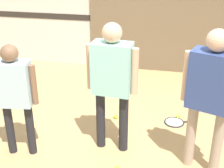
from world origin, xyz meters
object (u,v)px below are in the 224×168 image
person_student_left (14,89)px  person_student_right (211,88)px  tennis_ball_near_instructor (117,168)px  tennis_ball_by_spare_racket (178,116)px  tennis_ball_stray_right (116,116)px  racket_spare_on_floor (175,122)px  tennis_ball_stray_left (191,117)px  person_instructor (112,75)px

person_student_left → person_student_right: (2.20, 0.16, 0.16)m
tennis_ball_near_instructor → tennis_ball_by_spare_racket: 1.53m
person_student_right → tennis_ball_by_spare_racket: person_student_right is taller
tennis_ball_stray_right → person_student_left: bearing=-133.1°
tennis_ball_by_spare_racket → person_student_left: bearing=-146.7°
racket_spare_on_floor → tennis_ball_by_spare_racket: (0.04, 0.14, 0.02)m
person_student_left → tennis_ball_stray_left: 2.61m
tennis_ball_stray_left → tennis_ball_stray_right: same height
person_student_left → tennis_ball_stray_right: person_student_left is taller
person_student_right → tennis_ball_stray_right: size_ratio=25.47×
person_instructor → person_student_left: (-1.09, -0.34, -0.14)m
person_student_right → tennis_ball_stray_right: (-1.21, 0.90, -1.01)m
person_instructor → person_student_right: (1.11, -0.18, 0.02)m
person_instructor → tennis_ball_stray_right: 1.23m
racket_spare_on_floor → person_instructor: bearing=-150.4°
person_student_left → tennis_ball_by_spare_racket: 2.46m
person_instructor → tennis_ball_near_instructor: size_ratio=24.97×
person_instructor → tennis_ball_by_spare_racket: 1.59m
person_student_right → tennis_ball_by_spare_racket: (-0.27, 1.10, -1.01)m
tennis_ball_stray_right → person_student_right: bearing=-36.6°
person_student_left → racket_spare_on_floor: bearing=22.3°
person_student_left → tennis_ball_stray_right: 1.68m
tennis_ball_by_spare_racket → tennis_ball_stray_left: same height
person_student_right → tennis_ball_stray_right: person_student_right is taller
person_instructor → person_student_left: 1.15m
racket_spare_on_floor → tennis_ball_by_spare_racket: tennis_ball_by_spare_racket is taller
tennis_ball_stray_left → racket_spare_on_floor: bearing=-145.0°
tennis_ball_near_instructor → person_student_right: bearing=15.9°
tennis_ball_by_spare_racket → person_instructor: bearing=-132.1°
racket_spare_on_floor → tennis_ball_near_instructor: size_ratio=7.65×
person_student_right → tennis_ball_stray_left: person_student_right is taller
tennis_ball_stray_right → tennis_ball_near_instructor: bearing=-77.7°
tennis_ball_near_instructor → tennis_ball_stray_right: bearing=102.3°
person_student_right → racket_spare_on_floor: bearing=-52.2°
person_student_right → tennis_ball_near_instructor: (-0.95, -0.27, -1.01)m
person_student_left → person_student_right: person_student_right is taller
racket_spare_on_floor → person_student_right: bearing=-86.8°
tennis_ball_stray_left → tennis_ball_stray_right: size_ratio=1.00×
person_student_left → tennis_ball_stray_right: size_ratio=21.64×
person_student_right → racket_spare_on_floor: size_ratio=3.33×
racket_spare_on_floor → tennis_ball_near_instructor: 1.39m
racket_spare_on_floor → tennis_ball_near_instructor: (-0.64, -1.23, 0.02)m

